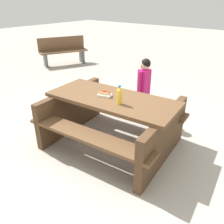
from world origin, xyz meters
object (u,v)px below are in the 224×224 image
object	(u,v)px
picnic_table	(112,117)
park_bench_near	(63,50)
child_in_coat	(144,82)
soda_bottle	(119,96)
hotdog_tray	(105,94)

from	to	relation	value
picnic_table	park_bench_near	size ratio (longest dim) A/B	1.26
child_in_coat	park_bench_near	bearing A→B (deg)	-22.20
child_in_coat	park_bench_near	xyz separation A→B (m)	(4.05, -1.65, -0.25)
child_in_coat	soda_bottle	bearing A→B (deg)	104.75
picnic_table	child_in_coat	world-z (taller)	child_in_coat
hotdog_tray	park_bench_near	world-z (taller)	park_bench_near
hotdog_tray	child_in_coat	size ratio (longest dim) A/B	0.19
soda_bottle	hotdog_tray	distance (m)	0.33
picnic_table	soda_bottle	size ratio (longest dim) A/B	7.78
picnic_table	child_in_coat	size ratio (longest dim) A/B	1.76
picnic_table	hotdog_tray	size ratio (longest dim) A/B	9.50
hotdog_tray	park_bench_near	distance (m)	4.81
picnic_table	soda_bottle	distance (m)	0.48
hotdog_tray	soda_bottle	bearing A→B (deg)	166.68
park_bench_near	child_in_coat	bearing A→B (deg)	157.80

